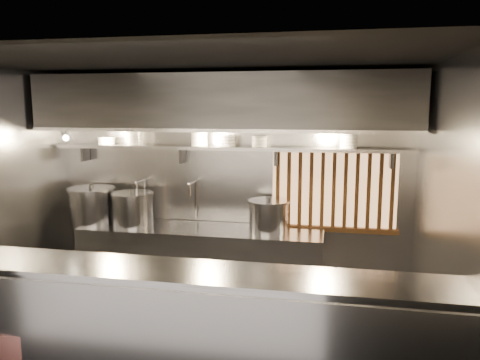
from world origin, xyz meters
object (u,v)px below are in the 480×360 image
(heat_lamp, at_px, (64,133))
(pendant_bulb, at_px, (217,142))
(stock_pot_mid, at_px, (133,209))
(stock_pot_right, at_px, (269,216))
(stock_pot_left, at_px, (92,205))

(heat_lamp, relative_size, pendant_bulb, 1.87)
(stock_pot_mid, xyz_separation_m, stock_pot_right, (1.72, 0.04, -0.02))
(heat_lamp, bearing_deg, pendant_bulb, 11.00)
(pendant_bulb, relative_size, stock_pot_left, 0.27)
(stock_pot_right, bearing_deg, heat_lamp, -172.96)
(pendant_bulb, bearing_deg, heat_lamp, -169.00)
(stock_pot_mid, bearing_deg, stock_pot_left, 176.58)
(pendant_bulb, bearing_deg, stock_pot_mid, -175.47)
(heat_lamp, relative_size, stock_pot_right, 0.58)
(pendant_bulb, bearing_deg, stock_pot_left, -178.24)
(pendant_bulb, height_order, stock_pot_mid, pendant_bulb)
(stock_pot_left, xyz_separation_m, stock_pot_right, (2.29, 0.00, -0.04))
(stock_pot_left, relative_size, stock_pot_right, 1.14)
(heat_lamp, distance_m, pendant_bulb, 1.83)
(pendant_bulb, relative_size, stock_pot_mid, 0.34)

